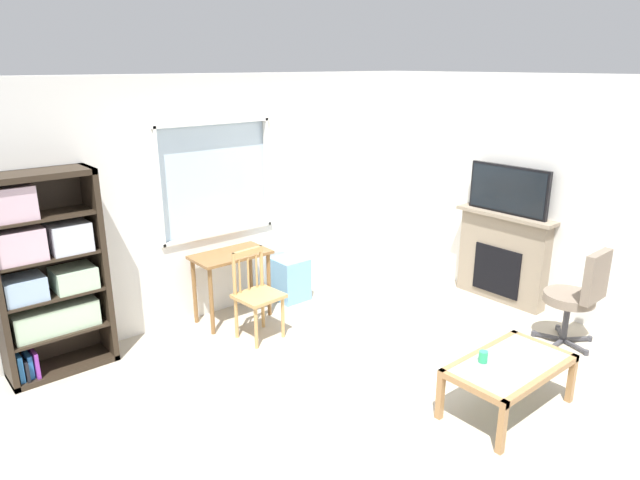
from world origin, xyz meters
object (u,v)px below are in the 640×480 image
(tv, at_px, (508,190))
(office_chair, at_px, (579,293))
(coffee_table, at_px, (510,369))
(wooden_chair, at_px, (257,294))
(plastic_drawer_unit, at_px, (289,278))
(fireplace, at_px, (502,257))
(sippy_cup, at_px, (483,357))
(desk_under_window, at_px, (231,266))
(bookshelf, at_px, (45,272))

(tv, xyz_separation_m, office_chair, (-0.43, -1.12, -0.76))
(coffee_table, bearing_deg, wooden_chair, 108.85)
(plastic_drawer_unit, distance_m, fireplace, 2.48)
(plastic_drawer_unit, bearing_deg, fireplace, -40.66)
(coffee_table, bearing_deg, sippy_cup, 136.79)
(plastic_drawer_unit, relative_size, fireplace, 0.43)
(tv, bearing_deg, coffee_table, -145.31)
(sippy_cup, bearing_deg, tv, 29.57)
(tv, bearing_deg, office_chair, -111.19)
(tv, distance_m, coffee_table, 2.48)
(plastic_drawer_unit, distance_m, sippy_cup, 2.77)
(desk_under_window, relative_size, office_chair, 0.81)
(desk_under_window, bearing_deg, wooden_chair, -93.42)
(bookshelf, distance_m, sippy_cup, 3.72)
(plastic_drawer_unit, bearing_deg, coffee_table, -90.60)
(fireplace, height_order, tv, tv)
(desk_under_window, bearing_deg, coffee_table, -74.94)
(desk_under_window, xyz_separation_m, tv, (2.65, -1.55, 0.71))
(bookshelf, bearing_deg, coffee_table, -49.38)
(bookshelf, distance_m, plastic_drawer_unit, 2.66)
(tv, distance_m, sippy_cup, 2.49)
(wooden_chair, distance_m, office_chair, 3.12)
(fireplace, relative_size, office_chair, 1.17)
(wooden_chair, distance_m, tv, 3.00)
(bookshelf, relative_size, wooden_chair, 2.01)
(plastic_drawer_unit, bearing_deg, desk_under_window, -176.42)
(bookshelf, distance_m, coffee_table, 3.95)
(plastic_drawer_unit, relative_size, office_chair, 0.50)
(bookshelf, bearing_deg, sippy_cup, -49.73)
(wooden_chair, bearing_deg, fireplace, -21.10)
(sippy_cup, bearing_deg, office_chair, 1.31)
(desk_under_window, distance_m, sippy_cup, 2.78)
(plastic_drawer_unit, bearing_deg, wooden_chair, -145.79)
(tv, xyz_separation_m, coffee_table, (-1.88, -1.30, -0.95))
(plastic_drawer_unit, relative_size, tv, 0.52)
(plastic_drawer_unit, xyz_separation_m, fireplace, (1.87, -1.60, 0.28))
(plastic_drawer_unit, distance_m, coffee_table, 2.91)
(desk_under_window, relative_size, coffee_table, 0.77)
(bookshelf, height_order, office_chair, bookshelf)
(wooden_chair, xyz_separation_m, tv, (2.68, -1.04, 0.85))
(sippy_cup, bearing_deg, wooden_chair, 106.34)
(bookshelf, xyz_separation_m, coffee_table, (2.54, -2.96, -0.58))
(plastic_drawer_unit, xyz_separation_m, office_chair, (1.42, -2.72, 0.31))
(desk_under_window, height_order, sippy_cup, desk_under_window)
(bookshelf, height_order, desk_under_window, bookshelf)
(desk_under_window, relative_size, wooden_chair, 0.90)
(tv, height_order, sippy_cup, tv)
(bookshelf, relative_size, tv, 1.89)
(desk_under_window, relative_size, plastic_drawer_unit, 1.62)
(desk_under_window, distance_m, plastic_drawer_unit, 0.88)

